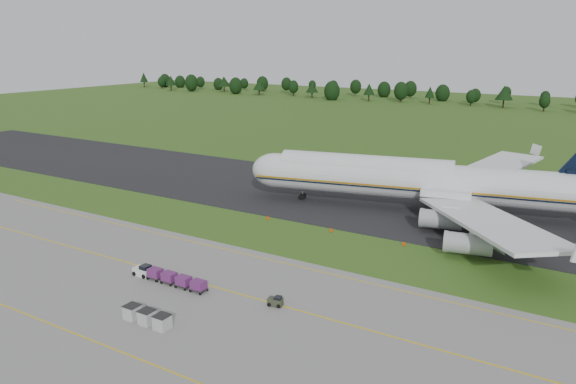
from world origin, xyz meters
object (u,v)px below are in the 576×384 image
Objects in this scene: uld_row at (147,317)px; edge_markers at (331,230)px; aircraft at (423,181)px; baggage_train at (168,277)px; utility_cart at (275,302)px.

uld_row is 40.57m from edge_markers.
aircraft is 62.55m from uld_row.
aircraft reaches higher than edge_markers.
baggage_train is 1.93× the size of uld_row.
uld_row reaches higher than edge_markers.
edge_markers is (-7.01, 28.76, -0.27)m from utility_cart.
aircraft is at bearing 66.34° from edge_markers.
utility_cart is 0.30× the size of uld_row.
utility_cart is 29.60m from edge_markers.
edge_markers is at bearing 85.46° from uld_row.
aircraft reaches higher than baggage_train.
uld_row reaches higher than utility_cart.
utility_cart is (16.19, 1.88, -0.33)m from baggage_train.
aircraft is at bearing 87.62° from utility_cart.
baggage_train is at bearing 121.40° from uld_row.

